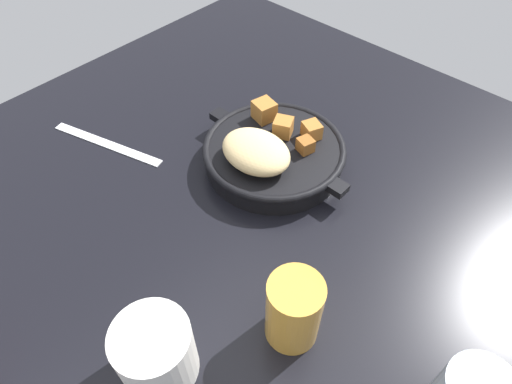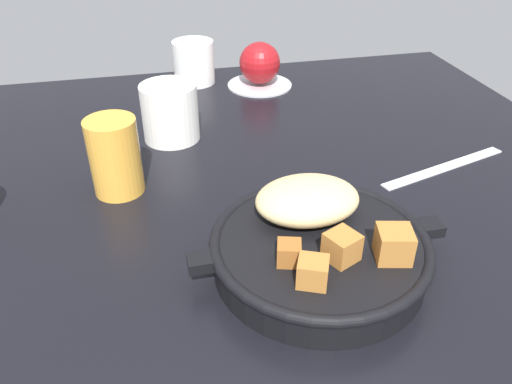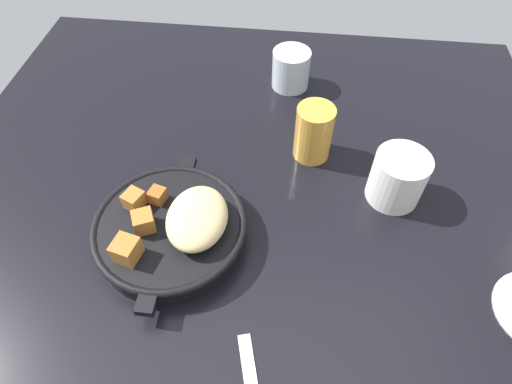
# 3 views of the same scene
# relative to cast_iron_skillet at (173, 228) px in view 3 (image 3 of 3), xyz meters

# --- Properties ---
(ground_plane) EXTENTS (1.05, 1.03, 0.02)m
(ground_plane) POSITION_rel_cast_iron_skillet_xyz_m (-0.06, 0.09, -0.04)
(ground_plane) COLOR black
(cast_iron_skillet) EXTENTS (0.27, 0.22, 0.08)m
(cast_iron_skillet) POSITION_rel_cast_iron_skillet_xyz_m (0.00, 0.00, 0.00)
(cast_iron_skillet) COLOR black
(cast_iron_skillet) RESTS_ON ground_plane
(ceramic_mug_white) EXTENTS (0.08, 0.08, 0.08)m
(ceramic_mug_white) POSITION_rel_cast_iron_skillet_xyz_m (-0.12, 0.32, 0.01)
(ceramic_mug_white) COLOR silver
(ceramic_mug_white) RESTS_ON ground_plane
(water_glass_short) EXTENTS (0.07, 0.07, 0.07)m
(water_glass_short) POSITION_rel_cast_iron_skillet_xyz_m (-0.38, 0.14, 0.01)
(water_glass_short) COLOR silver
(water_glass_short) RESTS_ON ground_plane
(juice_glass_amber) EXTENTS (0.06, 0.06, 0.10)m
(juice_glass_amber) POSITION_rel_cast_iron_skillet_xyz_m (-0.20, 0.19, 0.02)
(juice_glass_amber) COLOR gold
(juice_glass_amber) RESTS_ON ground_plane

